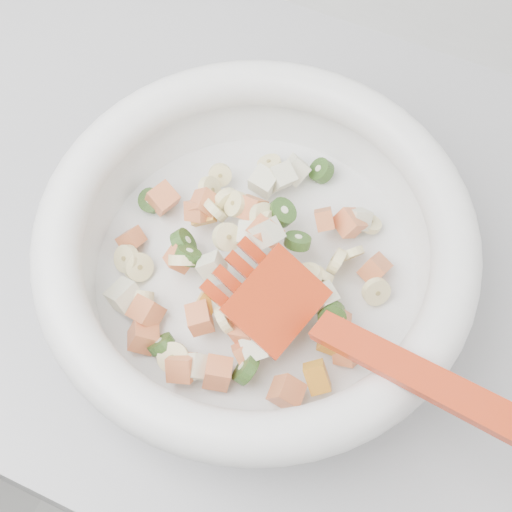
% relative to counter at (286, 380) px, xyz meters
% --- Properties ---
extents(counter, '(2.00, 0.60, 0.90)m').
position_rel_counter_xyz_m(counter, '(0.00, 0.00, 0.00)').
color(counter, gray).
rests_on(counter, ground).
extents(mixing_bowl, '(0.49, 0.37, 0.17)m').
position_rel_counter_xyz_m(mixing_bowl, '(-0.02, -0.05, 0.51)').
color(mixing_bowl, white).
rests_on(mixing_bowl, counter).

